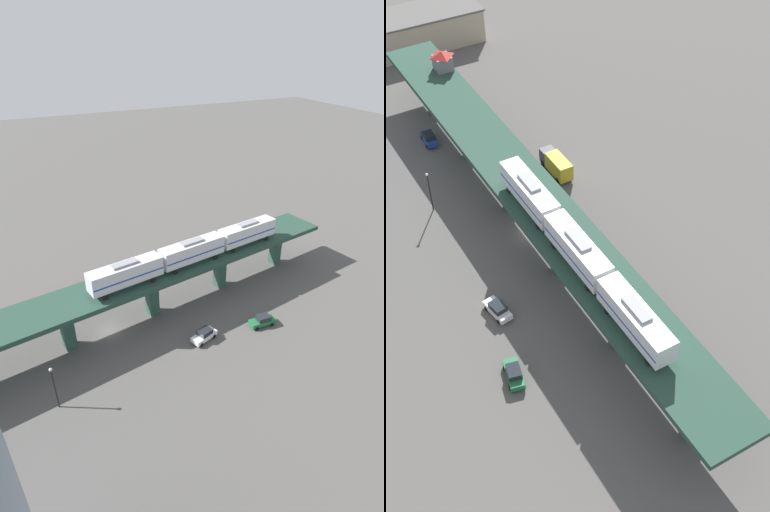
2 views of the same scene
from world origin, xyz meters
TOP-DOWN VIEW (x-y plane):
  - ground_plane at (0.00, 0.00)m, footprint 400.00×400.00m
  - elevated_viaduct at (0.03, -0.18)m, footprint 23.61×92.11m
  - subway_train at (1.28, -15.98)m, footprint 8.96×37.15m
  - street_car_white at (-8.82, -13.25)m, footprint 3.11×4.74m
  - street_car_green at (-9.86, -23.70)m, footprint 2.14×4.49m
  - delivery_truck at (8.21, 11.91)m, footprint 3.38×7.47m
  - street_lamp at (-12.19, 10.05)m, footprint 0.44×0.44m

SIDE VIEW (x-z plane):
  - ground_plane at x=0.00m, z-range 0.00..0.00m
  - street_car_white at x=-8.82m, z-range -0.01..1.88m
  - street_car_green at x=-9.86m, z-range -0.01..1.88m
  - delivery_truck at x=8.21m, z-range 0.16..3.36m
  - street_lamp at x=-12.19m, z-range 0.64..7.58m
  - elevated_viaduct at x=0.03m, z-range 2.90..11.03m
  - subway_train at x=1.28m, z-range 8.44..12.89m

